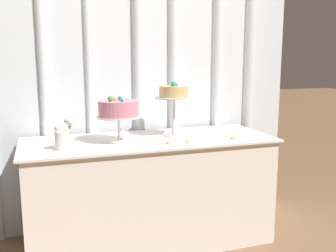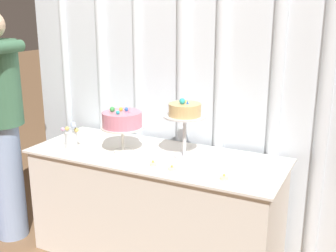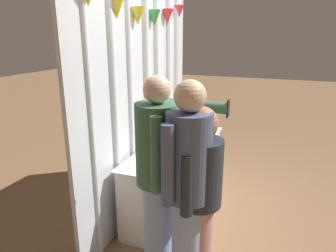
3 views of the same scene
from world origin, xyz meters
The scene contains 9 objects.
ground_plane centered at (0.00, 0.00, 0.00)m, with size 24.00×24.00×0.00m, color #846042.
draped_curtain centered at (0.05, 0.50, 1.35)m, with size 2.68×0.16×2.59m.
cake_table centered at (0.00, 0.10, 0.39)m, with size 1.76×0.68×0.78m.
cake_display_nearleft centered at (-0.23, 0.05, 1.00)m, with size 0.30×0.30×0.32m.
cake_display_nearright centered at (0.20, 0.14, 1.08)m, with size 0.28×0.28×0.41m.
flower_vase centered at (-0.60, -0.04, 0.85)m, with size 0.12×0.10×0.20m.
tealight_far_left centered at (0.09, -0.09, 0.79)m, with size 0.04×0.04×0.04m.
tealight_near_left centered at (0.22, -0.10, 0.79)m, with size 0.05×0.05×0.03m.
tealight_near_right centered at (0.56, -0.10, 0.79)m, with size 0.05×0.05×0.03m.
Camera 1 is at (-0.72, -2.43, 1.34)m, focal length 40.55 mm.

